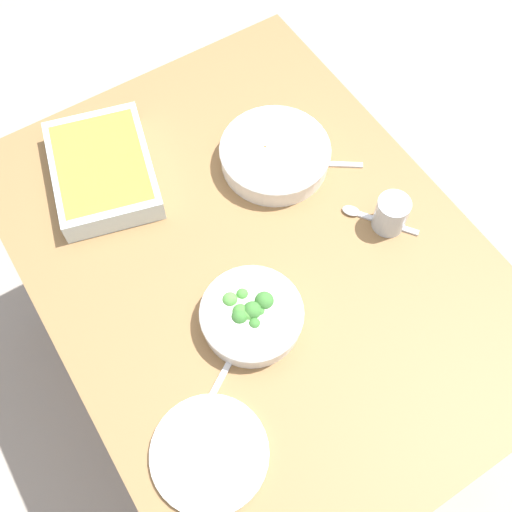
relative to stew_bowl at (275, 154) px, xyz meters
name	(u,v)px	position (x,y,z in m)	size (l,w,h in m)	color
ground_plane	(256,364)	(0.19, -0.17, -0.77)	(6.00, 6.00, 0.00)	#9E9389
dining_table	(256,274)	(0.19, -0.17, -0.12)	(1.20, 0.90, 0.74)	olive
stew_bowl	(275,154)	(0.00, 0.00, 0.00)	(0.26, 0.26, 0.06)	white
broccoli_bowl	(251,315)	(0.31, -0.26, 0.00)	(0.21, 0.21, 0.07)	white
baking_dish	(102,169)	(-0.17, -0.35, 0.00)	(0.35, 0.29, 0.06)	silver
drink_cup	(391,215)	(0.27, 0.12, 0.01)	(0.07, 0.07, 0.08)	#B2BCC6
side_plate	(209,454)	(0.49, -0.46, -0.03)	(0.22, 0.22, 0.01)	silver
spoon_by_stew	(314,163)	(0.05, 0.08, -0.03)	(0.12, 0.15, 0.01)	silver
spoon_by_broccoli	(231,360)	(0.36, -0.34, -0.03)	(0.11, 0.16, 0.01)	silver
spoon_spare	(369,217)	(0.24, 0.09, -0.03)	(0.15, 0.12, 0.01)	silver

